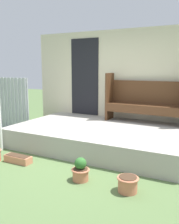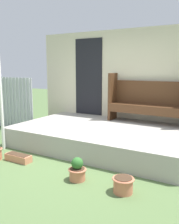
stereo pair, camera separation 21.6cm
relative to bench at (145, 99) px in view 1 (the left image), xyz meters
The scene contains 7 objects.
ground_plane 2.33m from the bench, 108.07° to the right, with size 24.00×24.00×0.00m, color #516B3D.
porch_slab 1.36m from the bench, 128.36° to the right, with size 3.68×2.27×0.42m.
house_wall 0.86m from the bench, 158.99° to the left, with size 4.88×0.08×2.60m.
bench is the anchor object (origin of this frame).
flower_pot_middle 2.72m from the bench, 95.54° to the right, with size 0.28×0.28×0.36m.
flower_pot_right 2.77m from the bench, 79.23° to the right, with size 0.30×0.30×0.22m.
planter_box_rect 3.08m from the bench, 122.96° to the right, with size 0.51×0.18×0.13m.
Camera 1 is at (2.15, -3.63, 1.67)m, focal length 40.00 mm.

